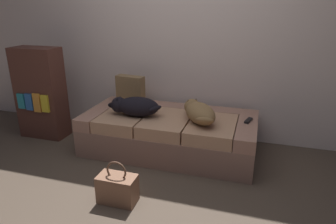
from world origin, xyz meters
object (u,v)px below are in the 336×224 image
dog_tan (199,112)px  throw_pillow (130,90)px  handbag (117,188)px  bookshelf (41,93)px  couch (169,133)px  dog_dark (135,106)px  tv_remote (248,120)px

dog_tan → throw_pillow: throw_pillow is taller
handbag → bookshelf: (-1.48, 0.99, 0.42)m
couch → dog_dark: 0.49m
dog_dark → bookshelf: size_ratio=0.56×
throw_pillow → dog_tan: bearing=-21.0°
couch → tv_remote: bearing=3.3°
dog_dark → bookshelf: bearing=176.0°
throw_pillow → bookshelf: bearing=-165.0°
couch → throw_pillow: size_ratio=5.47×
couch → tv_remote: tv_remote is taller
tv_remote → bookshelf: bearing=-162.5°
couch → tv_remote: size_ratio=12.41×
handbag → bookshelf: 1.83m
tv_remote → handbag: 1.49m
throw_pillow → handbag: bearing=-71.8°
tv_remote → dog_dark: bearing=-156.1°
dog_dark → tv_remote: size_ratio=4.09×
bookshelf → couch: bearing=1.4°
tv_remote → dog_tan: bearing=-147.6°
dog_dark → tv_remote: (1.19, 0.18, -0.09)m
tv_remote → couch: bearing=-161.2°
dog_dark → handbag: bearing=-77.0°
couch → dog_dark: size_ratio=3.04×
couch → throw_pillow: 0.72m
dog_tan → throw_pillow: bearing=159.0°
dog_tan → dog_dark: bearing=-177.8°
throw_pillow → tv_remote: bearing=-8.1°
handbag → tv_remote: bearing=47.6°
handbag → throw_pillow: bearing=108.2°
tv_remote → throw_pillow: size_ratio=0.44×
dog_dark → couch: bearing=20.0°
dog_dark → dog_tan: dog_dark is taller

